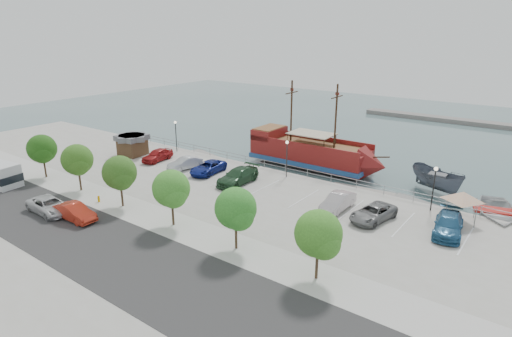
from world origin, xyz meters
The scene contains 33 objects.
ground centered at (0.00, 0.00, -1.00)m, with size 160.00×160.00×0.00m, color #435F61.
land_slab centered at (0.00, -21.00, -0.60)m, with size 100.00×58.00×1.20m, color #A09C8F.
street centered at (0.00, -16.00, 0.01)m, with size 100.00×8.00×0.04m, color #323031.
sidewalk centered at (0.00, -10.00, 0.01)m, with size 100.00×4.00×0.05m, color beige.
seawall_railing centered at (0.00, 7.80, 0.53)m, with size 50.00×0.06×1.00m.
far_shore centered at (10.00, 55.00, -0.60)m, with size 40.00×3.00×0.80m, color gray.
pirate_ship centered at (0.13, 13.87, 0.92)m, with size 18.26×5.33×11.48m.
patrol_boat centered at (14.57, 14.07, 0.32)m, with size 2.57×6.83×2.64m, color #525864.
speedboat centered at (21.09, 9.80, -0.25)m, with size 5.15×7.21×1.49m, color silver.
dock_west centered at (-15.11, 9.20, -0.81)m, with size 6.64×1.90×0.38m, color gray.
dock_mid centered at (8.10, 9.20, -0.80)m, with size 6.97×1.99×0.40m, color gray.
dock_east centered at (14.59, 9.20, -0.81)m, with size 6.57×1.88×0.38m, color gray.
shed centered at (-21.42, 1.75, 1.47)m, with size 3.62×3.62×2.77m.
canopy_tent centered at (18.67, 5.80, 2.70)m, with size 4.37×4.37×3.11m.
street_van centered at (-12.07, -14.97, 0.72)m, with size 2.39×5.19×1.44m, color silver.
street_sedan centered at (-8.78, -14.45, 0.74)m, with size 1.57×4.51×1.49m, color #B52A18.
fire_hydrant centered at (-10.68, -10.80, 0.36)m, with size 0.23×0.23×0.67m.
lamp_post_left centered at (-18.00, 6.50, 2.94)m, with size 0.36×0.36×4.28m.
lamp_post_mid centered at (0.00, 6.50, 2.94)m, with size 0.36×0.36×4.28m.
lamp_post_right centered at (16.00, 6.50, 2.94)m, with size 0.36×0.36×4.28m.
tree_a centered at (-21.85, -10.07, 3.30)m, with size 3.30×3.20×5.00m.
tree_b centered at (-14.85, -10.07, 3.30)m, with size 3.30×3.20×5.00m.
tree_c centered at (-7.85, -10.07, 3.30)m, with size 3.30×3.20×5.00m.
tree_d centered at (-0.85, -10.07, 3.30)m, with size 3.30×3.20×5.00m.
tree_e centered at (6.15, -10.07, 3.30)m, with size 3.30×3.20×5.00m.
tree_f centered at (13.15, -10.07, 3.30)m, with size 3.30×3.20×5.00m.
parked_car_a centered at (-16.71, 1.94, 0.78)m, with size 1.84×4.58×1.56m, color maroon.
parked_car_b centered at (-11.44, 1.65, 0.72)m, with size 1.52×4.35×1.43m, color silver.
parked_car_c centered at (-8.08, 2.11, 0.71)m, with size 2.36×5.12×1.42m, color navy.
parked_car_d centered at (-3.12, 1.51, 0.83)m, with size 2.34×5.75×1.67m, color #254A2C.
parked_car_f centered at (8.89, 1.53, 0.78)m, with size 1.65×4.72×1.56m, color beige.
parked_car_g centered at (12.48, 1.23, 0.70)m, with size 2.32×5.03×1.40m, color slate.
parked_car_h centered at (18.46, 2.46, 0.78)m, with size 2.18×5.36×1.55m, color #23577E.
Camera 1 is at (24.79, -32.77, 16.18)m, focal length 30.00 mm.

